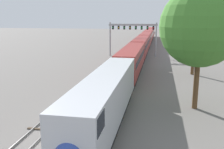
{
  "coord_description": "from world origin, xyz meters",
  "views": [
    {
      "loc": [
        6.52,
        -17.73,
        9.73
      ],
      "look_at": [
        1.0,
        12.0,
        3.0
      ],
      "focal_mm": 41.49,
      "sensor_mm": 36.0,
      "label": 1
    }
  ],
  "objects": [
    {
      "name": "track_near",
      "position": [
        -3.5,
        40.0,
        0.07
      ],
      "size": [
        2.6,
        160.0,
        0.16
      ],
      "color": "slate",
      "rests_on": "ground"
    },
    {
      "name": "trackside_tree_left",
      "position": [
        12.21,
        27.92,
        8.32
      ],
      "size": [
        6.74,
        6.74,
        11.72
      ],
      "color": "brown",
      "rests_on": "ground"
    },
    {
      "name": "track_main",
      "position": [
        2.0,
        60.0,
        0.07
      ],
      "size": [
        2.6,
        200.0,
        0.16
      ],
      "color": "slate",
      "rests_on": "ground"
    },
    {
      "name": "trackside_tree_mid",
      "position": [
        10.49,
        10.24,
        8.75
      ],
      "size": [
        8.33,
        8.33,
        12.94
      ],
      "color": "brown",
      "rests_on": "ground"
    },
    {
      "name": "signal_gantry",
      "position": [
        -0.25,
        47.14,
        6.27
      ],
      "size": [
        12.1,
        0.49,
        8.45
      ],
      "color": "#999BA0",
      "rests_on": "ground"
    },
    {
      "name": "ground_plane",
      "position": [
        0.0,
        0.0,
        0.0
      ],
      "size": [
        400.0,
        400.0,
        0.0
      ],
      "primitive_type": "plane",
      "color": "slate"
    },
    {
      "name": "passenger_train",
      "position": [
        2.0,
        55.92,
        2.61
      ],
      "size": [
        3.04,
        124.43,
        4.8
      ],
      "color": "silver",
      "rests_on": "ground"
    }
  ]
}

